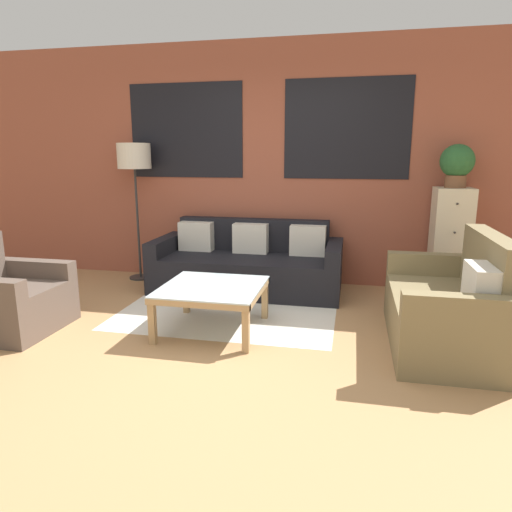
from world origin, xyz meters
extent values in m
plane|color=#AD7F51|center=(0.00, 0.00, 0.00)|extent=(16.00, 16.00, 0.00)
cube|color=brown|center=(0.00, 2.44, 1.40)|extent=(8.40, 0.08, 2.80)
cube|color=black|center=(-0.95, 2.39, 1.80)|extent=(1.40, 0.01, 1.10)
cube|color=black|center=(0.95, 2.39, 1.80)|extent=(1.40, 0.01, 1.10)
cube|color=silver|center=(-0.11, 1.23, 0.00)|extent=(2.10, 1.62, 0.00)
cube|color=black|center=(-0.09, 1.82, 0.20)|extent=(1.79, 0.72, 0.40)
cube|color=black|center=(-0.09, 2.26, 0.39)|extent=(1.79, 0.16, 0.78)
cube|color=black|center=(-1.06, 1.90, 0.29)|extent=(0.16, 0.88, 0.58)
cube|color=black|center=(0.88, 1.90, 0.29)|extent=(0.16, 0.88, 0.58)
cube|color=beige|center=(-0.75, 2.10, 0.57)|extent=(0.40, 0.16, 0.34)
cube|color=beige|center=(-0.09, 2.10, 0.57)|extent=(0.40, 0.16, 0.34)
cube|color=beige|center=(0.57, 2.10, 0.57)|extent=(0.40, 0.16, 0.34)
cube|color=olive|center=(1.72, 0.75, 0.21)|extent=(0.64, 1.18, 0.42)
cube|color=olive|center=(2.12, 0.75, 0.46)|extent=(0.16, 1.18, 0.92)
cube|color=olive|center=(1.80, 1.41, 0.31)|extent=(0.80, 0.14, 0.62)
cube|color=olive|center=(1.80, 0.09, 0.31)|extent=(0.80, 0.14, 0.62)
cube|color=beige|center=(1.96, 0.38, 0.59)|extent=(0.16, 0.40, 0.34)
cube|color=brown|center=(-1.76, 0.30, 0.20)|extent=(0.64, 0.53, 0.40)
cube|color=brown|center=(-1.84, 0.64, 0.28)|extent=(0.80, 0.14, 0.56)
cube|color=silver|center=(-0.11, 0.66, 0.40)|extent=(0.86, 0.86, 0.01)
cube|color=tan|center=(-0.11, 0.25, 0.37)|extent=(0.86, 0.05, 0.05)
cube|color=tan|center=(-0.11, 1.06, 0.37)|extent=(0.86, 0.05, 0.05)
cube|color=tan|center=(-0.51, 0.66, 0.37)|extent=(0.05, 0.86, 0.05)
cube|color=tan|center=(0.30, 0.66, 0.37)|extent=(0.05, 0.86, 0.05)
cube|color=tan|center=(-0.50, 0.27, 0.20)|extent=(0.05, 0.06, 0.40)
cube|color=tan|center=(0.28, 0.27, 0.20)|extent=(0.06, 0.06, 0.40)
cube|color=tan|center=(-0.50, 1.05, 0.20)|extent=(0.05, 0.06, 0.40)
cube|color=tan|center=(0.28, 1.05, 0.20)|extent=(0.06, 0.06, 0.40)
cylinder|color=#2D2D2D|center=(-1.52, 2.15, 0.01)|extent=(0.28, 0.28, 0.02)
cylinder|color=#2D2D2D|center=(-1.52, 2.15, 0.69)|extent=(0.03, 0.03, 1.34)
cylinder|color=beige|center=(-1.52, 2.15, 1.51)|extent=(0.40, 0.40, 0.30)
cube|color=beige|center=(2.09, 2.16, 0.59)|extent=(0.38, 0.39, 1.18)
sphere|color=#38332D|center=(2.09, 1.96, 1.03)|extent=(0.02, 0.02, 0.02)
sphere|color=#38332D|center=(2.09, 1.96, 0.74)|extent=(0.02, 0.02, 0.02)
sphere|color=#38332D|center=(2.09, 1.96, 0.44)|extent=(0.02, 0.02, 0.02)
sphere|color=#38332D|center=(2.09, 1.96, 0.15)|extent=(0.02, 0.02, 0.02)
cylinder|color=brown|center=(2.09, 2.16, 1.25)|extent=(0.21, 0.21, 0.13)
sphere|color=#285B2D|center=(2.09, 2.16, 1.46)|extent=(0.35, 0.35, 0.35)
camera|label=1|loc=(1.05, -2.98, 1.52)|focal=32.00mm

